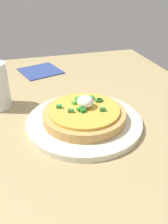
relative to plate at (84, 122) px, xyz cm
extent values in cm
cube|color=tan|center=(4.12, 2.73, -2.26)|extent=(104.03, 85.35, 3.10)
cylinder|color=silver|center=(0.00, 0.00, 0.00)|extent=(27.72, 27.72, 1.41)
cylinder|color=tan|center=(0.00, 0.00, 1.81)|extent=(19.65, 19.65, 2.22)
cylinder|color=gold|center=(0.00, 0.00, 3.26)|extent=(16.77, 16.77, 0.68)
ellipsoid|color=white|center=(0.77, -0.54, 5.00)|extent=(3.94, 3.94, 2.80)
cube|color=#367B36|center=(2.32, -4.74, 4.00)|extent=(1.17, 1.47, 0.80)
cube|color=green|center=(-0.49, 1.24, 4.00)|extent=(1.26, 1.50, 0.80)
cube|color=#2B7C39|center=(-2.20, -3.82, 4.00)|extent=(1.02, 1.41, 0.80)
cube|color=#348B34|center=(1.15, -1.74, 4.00)|extent=(1.50, 1.42, 0.80)
cube|color=#52B446|center=(2.90, 1.56, 4.00)|extent=(1.41, 1.50, 0.80)
cube|color=green|center=(2.36, -4.21, 4.00)|extent=(0.99, 1.39, 0.80)
cube|color=green|center=(4.56, -3.29, 4.00)|extent=(1.49, 1.45, 0.80)
cube|color=#298830|center=(-1.43, 0.63, 4.00)|extent=(1.18, 1.47, 0.80)
cube|color=#50B351|center=(1.59, -1.58, 4.00)|extent=(1.17, 1.47, 0.80)
cube|color=#327E39|center=(1.41, -0.79, 4.00)|extent=(1.51, 1.33, 0.80)
cube|color=green|center=(4.31, -2.61, 4.00)|extent=(1.30, 0.83, 0.80)
cube|color=#56AB4B|center=(4.80, 0.28, 4.00)|extent=(1.44, 1.49, 0.80)
cube|color=green|center=(1.94, 5.50, 4.00)|extent=(1.12, 1.45, 0.80)
cube|color=#358038|center=(-0.78, 3.32, 4.00)|extent=(1.23, 1.49, 0.80)
cube|color=#304586|center=(38.60, 5.68, -0.51)|extent=(16.93, 16.93, 0.40)
camera|label=1|loc=(-46.34, 13.44, 31.15)|focal=38.13mm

